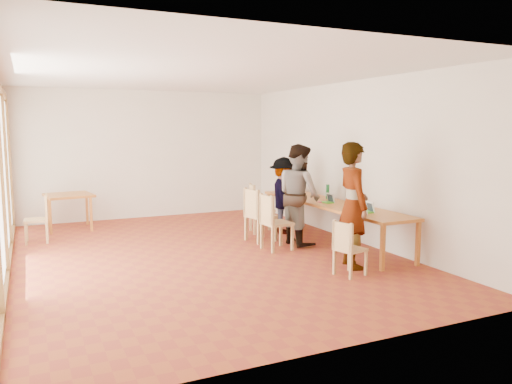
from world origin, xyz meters
The scene contains 24 objects.
ground centered at (0.00, 0.00, 0.00)m, with size 8.00×8.00×0.00m, color maroon.
wall_back centered at (0.00, 4.00, 1.50)m, with size 6.00×0.10×3.00m, color silver.
wall_front centered at (0.00, -4.00, 1.50)m, with size 6.00×0.10×3.00m, color silver.
wall_right centered at (3.00, 0.00, 1.50)m, with size 0.10×8.00×3.00m, color silver.
ceiling centered at (0.00, 0.00, 3.02)m, with size 6.00×8.00×0.04m, color white.
communal_table centered at (2.50, -0.10, 0.70)m, with size 0.80×4.00×0.75m.
side_table centered at (-1.84, 3.20, 0.67)m, with size 0.90×0.90×0.75m.
chair_near centered at (1.52, -2.02, 0.49)m, with size 0.45×0.45×0.43m.
chair_mid centered at (1.23, -0.20, 0.60)m, with size 0.49×0.49×0.52m.
chair_far centered at (1.26, 0.52, 0.62)m, with size 0.55×0.55×0.53m.
chair_empty centered at (1.62, 1.26, 0.61)m, with size 0.55×0.55×0.53m.
chair_spare centered at (-2.40, 2.16, 0.55)m, with size 0.44×0.44×0.47m.
person_near centered at (1.89, -1.65, 0.96)m, with size 0.70×0.46×1.92m, color gray.
person_mid centered at (1.90, 0.04, 0.92)m, with size 0.89×0.70×1.84m, color gray.
person_far centered at (2.09, 1.00, 0.77)m, with size 1.00×0.57×1.55m, color gray.
laptop_near centered at (2.46, -1.28, 0.80)m, with size 0.19×0.22×0.18m.
laptop_mid centered at (2.46, -0.10, 0.80)m, with size 0.20×0.23×0.18m.
laptop_far centered at (2.52, 1.05, 0.81)m, with size 0.29×0.30×0.21m.
yellow_mug centered at (2.58, 1.36, 0.80)m, with size 0.12×0.12×0.09m, color gold.
green_bottle centered at (2.72, 0.36, 0.89)m, with size 0.07×0.07×0.28m, color #207236.
clear_glass centered at (2.66, 1.80, 0.80)m, with size 0.07×0.07×0.09m, color silver.
condiment_cup centered at (2.25, -1.47, 0.78)m, with size 0.08×0.08×0.06m, color white.
pink_phone centered at (2.34, 0.00, 0.76)m, with size 0.05×0.10×0.01m, color #DC386B.
black_pouch centered at (2.70, 1.55, 0.80)m, with size 0.16×0.26×0.09m, color black.
Camera 1 is at (-2.58, -7.85, 2.13)m, focal length 35.00 mm.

